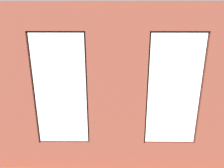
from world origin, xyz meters
TOP-DOWN VIEW (x-y plane):
  - ground_plane at (0.00, 0.00)m, footprint 6.27×5.61m
  - brick_wall_with_windows at (0.00, 2.42)m, footprint 5.67×0.30m
  - white_wall_right at (2.79, 0.20)m, footprint 0.10×4.61m
  - couch_by_window at (-0.07, 1.77)m, footprint 1.88×0.87m
  - couch_left at (-2.14, 0.10)m, footprint 0.94×1.85m
  - coffee_table at (0.39, -0.34)m, footprint 1.47×0.76m
  - cup_ceramic at (0.39, -0.34)m, footprint 0.08×0.08m
  - candle_jar at (0.28, -0.23)m, footprint 0.08×0.08m
  - remote_black at (0.83, -0.23)m, footprint 0.17×0.05m
  - remote_silver at (0.57, -0.44)m, footprint 0.11×0.18m
  - media_console at (2.49, 0.45)m, footprint 1.00×0.42m
  - tv_flatscreen at (2.49, 0.45)m, footprint 1.21×0.20m
  - papasan_chair at (1.07, -1.31)m, footprint 1.07×1.07m
  - potted_plant_foreground_right at (2.17, -1.75)m, footprint 0.77×0.77m
  - potted_plant_between_couches at (-1.46, 1.72)m, footprint 0.57×0.57m
  - potted_plant_by_left_couch at (-1.74, -1.26)m, footprint 0.32×0.32m
  - potted_plant_beside_window_right at (1.67, 1.87)m, footprint 0.70×0.70m

SIDE VIEW (x-z plane):
  - ground_plane at x=0.00m, z-range -0.10..0.00m
  - media_console at x=2.49m, z-range 0.00..0.51m
  - potted_plant_by_left_couch at x=-1.74m, z-range 0.07..0.55m
  - couch_by_window at x=-0.07m, z-range -0.07..0.73m
  - couch_left at x=-2.14m, z-range -0.07..0.73m
  - coffee_table at x=0.39m, z-range 0.16..0.57m
  - remote_black at x=0.83m, z-range 0.41..0.43m
  - remote_silver at x=0.57m, z-range 0.41..0.43m
  - papasan_chair at x=1.07m, z-range 0.10..0.78m
  - cup_ceramic at x=0.39m, z-range 0.41..0.51m
  - candle_jar at x=0.28m, z-range 0.41..0.51m
  - potted_plant_between_couches at x=-1.46m, z-range 0.14..0.92m
  - potted_plant_foreground_right at x=2.17m, z-range 0.05..1.22m
  - potted_plant_beside_window_right at x=1.67m, z-range 0.15..1.12m
  - tv_flatscreen at x=2.49m, z-range 0.52..1.30m
  - brick_wall_with_windows at x=0.00m, z-range -0.03..3.32m
  - white_wall_right at x=2.79m, z-range 0.00..3.35m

